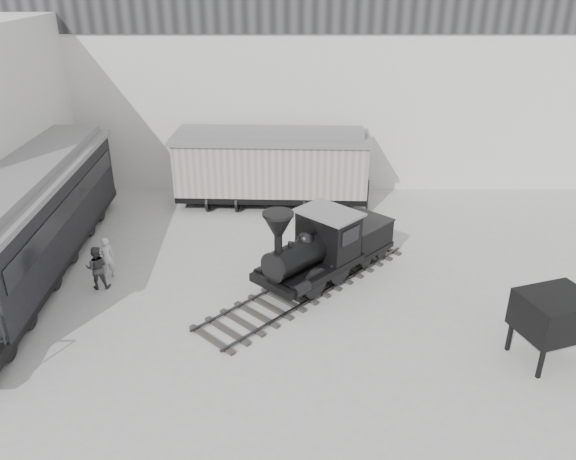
{
  "coord_description": "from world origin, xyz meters",
  "views": [
    {
      "loc": [
        0.17,
        -14.74,
        10.92
      ],
      "look_at": [
        0.09,
        4.28,
        2.0
      ],
      "focal_mm": 35.0,
      "sensor_mm": 36.0,
      "label": 1
    }
  ],
  "objects_px": {
    "boxcar": "(271,165)",
    "coal_hopper": "(553,318)",
    "locomotive": "(322,251)",
    "passenger_coach": "(32,220)",
    "visitor_b": "(97,268)",
    "visitor_a": "(106,258)"
  },
  "relations": [
    {
      "from": "visitor_a",
      "to": "visitor_b",
      "type": "height_order",
      "value": "visitor_a"
    },
    {
      "from": "visitor_a",
      "to": "coal_hopper",
      "type": "height_order",
      "value": "coal_hopper"
    },
    {
      "from": "boxcar",
      "to": "visitor_a",
      "type": "bearing_deg",
      "value": -127.27
    },
    {
      "from": "passenger_coach",
      "to": "visitor_a",
      "type": "xyz_separation_m",
      "value": [
        2.89,
        -0.65,
        -1.3
      ]
    },
    {
      "from": "passenger_coach",
      "to": "locomotive",
      "type": "bearing_deg",
      "value": -6.79
    },
    {
      "from": "boxcar",
      "to": "visitor_a",
      "type": "distance_m",
      "value": 9.72
    },
    {
      "from": "passenger_coach",
      "to": "visitor_b",
      "type": "xyz_separation_m",
      "value": [
        2.77,
        -1.44,
        -1.3
      ]
    },
    {
      "from": "passenger_coach",
      "to": "visitor_a",
      "type": "bearing_deg",
      "value": -15.08
    },
    {
      "from": "locomotive",
      "to": "visitor_a",
      "type": "bearing_deg",
      "value": -137.88
    },
    {
      "from": "visitor_a",
      "to": "coal_hopper",
      "type": "distance_m",
      "value": 15.7
    },
    {
      "from": "locomotive",
      "to": "passenger_coach",
      "type": "xyz_separation_m",
      "value": [
        -11.13,
        0.87,
        0.87
      ]
    },
    {
      "from": "passenger_coach",
      "to": "coal_hopper",
      "type": "relative_size",
      "value": 5.95
    },
    {
      "from": "visitor_a",
      "to": "visitor_b",
      "type": "relative_size",
      "value": 1.0
    },
    {
      "from": "locomotive",
      "to": "visitor_b",
      "type": "bearing_deg",
      "value": -132.48
    },
    {
      "from": "locomotive",
      "to": "coal_hopper",
      "type": "distance_m",
      "value": 8.16
    },
    {
      "from": "boxcar",
      "to": "coal_hopper",
      "type": "relative_size",
      "value": 3.95
    },
    {
      "from": "boxcar",
      "to": "visitor_a",
      "type": "relative_size",
      "value": 5.75
    },
    {
      "from": "locomotive",
      "to": "passenger_coach",
      "type": "height_order",
      "value": "passenger_coach"
    },
    {
      "from": "visitor_b",
      "to": "boxcar",
      "type": "bearing_deg",
      "value": -134.72
    },
    {
      "from": "locomotive",
      "to": "visitor_b",
      "type": "relative_size",
      "value": 5.07
    },
    {
      "from": "coal_hopper",
      "to": "visitor_a",
      "type": "bearing_deg",
      "value": 143.29
    },
    {
      "from": "visitor_a",
      "to": "passenger_coach",
      "type": "bearing_deg",
      "value": -45.95
    }
  ]
}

